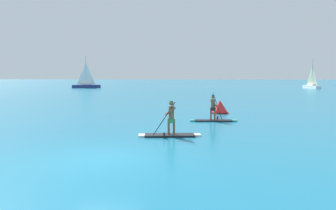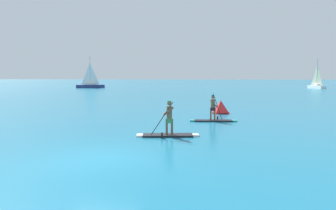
# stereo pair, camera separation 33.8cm
# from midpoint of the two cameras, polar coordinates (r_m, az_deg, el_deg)

# --- Properties ---
(ground) EXTENTS (440.00, 440.00, 0.00)m
(ground) POSITION_cam_midpoint_polar(r_m,az_deg,el_deg) (10.98, -11.83, -9.75)
(ground) COLOR #196B8C
(paddleboarder_mid_center) EXTENTS (2.99, 1.13, 1.75)m
(paddleboarder_mid_center) POSITION_cam_midpoint_polar(r_m,az_deg,el_deg) (14.43, 0.64, -4.42)
(paddleboarder_mid_center) COLOR black
(paddleboarder_mid_center) RESTS_ON ground
(paddleboarder_far_right) EXTENTS (2.97, 0.92, 1.81)m
(paddleboarder_far_right) POSITION_cam_midpoint_polar(r_m,az_deg,el_deg) (19.34, 9.03, -1.85)
(paddleboarder_far_right) COLOR black
(paddleboarder_far_right) RESTS_ON ground
(race_marker_buoy) EXTENTS (1.49, 1.49, 0.99)m
(race_marker_buoy) POSITION_cam_midpoint_polar(r_m,az_deg,el_deg) (23.52, 10.29, -0.52)
(race_marker_buoy) COLOR red
(race_marker_buoy) RESTS_ON ground
(sailboat_left_horizon) EXTENTS (6.71, 3.99, 7.50)m
(sailboat_left_horizon) POSITION_cam_midpoint_polar(r_m,az_deg,el_deg) (73.91, -14.24, 3.76)
(sailboat_left_horizon) COLOR navy
(sailboat_left_horizon) RESTS_ON ground
(sailboat_right_horizon) EXTENTS (2.57, 5.07, 6.71)m
(sailboat_right_horizon) POSITION_cam_midpoint_polar(r_m,az_deg,el_deg) (75.28, 26.26, 3.41)
(sailboat_right_horizon) COLOR white
(sailboat_right_horizon) RESTS_ON ground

